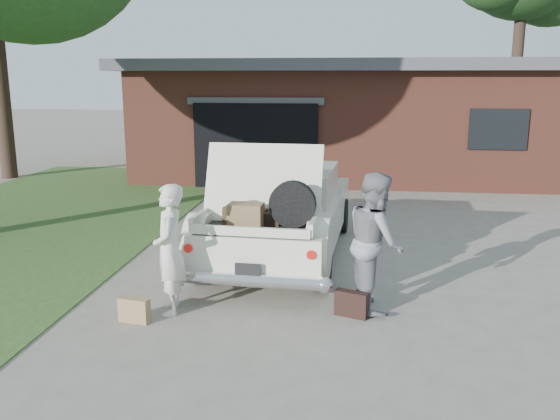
# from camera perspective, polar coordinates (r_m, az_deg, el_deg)

# --- Properties ---
(ground) EXTENTS (90.00, 90.00, 0.00)m
(ground) POSITION_cam_1_polar(r_m,az_deg,el_deg) (7.67, -0.53, -9.03)
(ground) COLOR gray
(ground) RESTS_ON ground
(grass_strip) EXTENTS (6.00, 16.00, 0.02)m
(grass_strip) POSITION_cam_1_polar(r_m,az_deg,el_deg) (12.26, -25.01, -1.88)
(grass_strip) COLOR #2D4C1E
(grass_strip) RESTS_ON ground
(house) EXTENTS (12.80, 7.80, 3.30)m
(house) POSITION_cam_1_polar(r_m,az_deg,el_deg) (18.58, 7.02, 8.95)
(house) COLOR brown
(house) RESTS_ON ground
(sedan) EXTENTS (2.19, 4.99, 1.95)m
(sedan) POSITION_cam_1_polar(r_m,az_deg,el_deg) (9.54, 0.22, -0.18)
(sedan) COLOR beige
(sedan) RESTS_ON ground
(woman_left) EXTENTS (0.51, 0.66, 1.60)m
(woman_left) POSITION_cam_1_polar(r_m,az_deg,el_deg) (7.29, -10.59, -3.77)
(woman_left) COLOR beige
(woman_left) RESTS_ON ground
(woman_right) EXTENTS (0.80, 0.95, 1.73)m
(woman_right) POSITION_cam_1_polar(r_m,az_deg,el_deg) (7.38, 9.19, -2.99)
(woman_right) COLOR gray
(woman_right) RESTS_ON ground
(suitcase_left) EXTENTS (0.40, 0.20, 0.29)m
(suitcase_left) POSITION_cam_1_polar(r_m,az_deg,el_deg) (7.30, -13.85, -9.34)
(suitcase_left) COLOR #9F7A51
(suitcase_left) RESTS_ON ground
(suitcase_right) EXTENTS (0.43, 0.27, 0.32)m
(suitcase_right) POSITION_cam_1_polar(r_m,az_deg,el_deg) (7.29, 6.91, -8.97)
(suitcase_right) COLOR black
(suitcase_right) RESTS_ON ground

